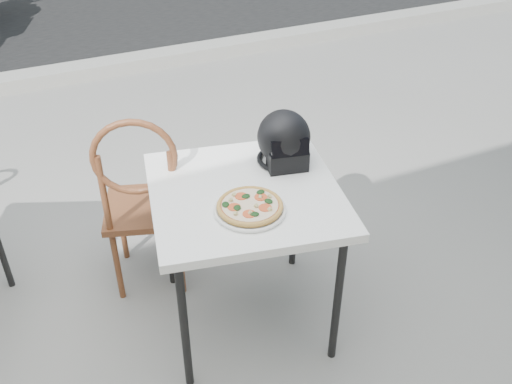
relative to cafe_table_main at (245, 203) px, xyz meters
name	(u,v)px	position (x,y,z in m)	size (l,w,h in m)	color
ground	(136,299)	(-0.47, 0.35, -0.69)	(80.00, 80.00, 0.00)	gray
curb	(48,76)	(-0.47, 3.35, -0.63)	(30.00, 0.25, 0.12)	#9E9C94
cafe_table_main	(245,203)	(0.00, 0.00, 0.00)	(0.94, 0.94, 0.76)	white
plate	(250,210)	(-0.04, -0.15, 0.08)	(0.30, 0.30, 0.02)	white
pizza	(250,206)	(-0.04, -0.15, 0.10)	(0.32, 0.32, 0.03)	tan
helmet	(284,141)	(0.25, 0.14, 0.18)	(0.29, 0.30, 0.25)	black
cafe_chair_main	(142,195)	(-0.35, 0.42, -0.12)	(0.49, 0.49, 1.02)	brown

